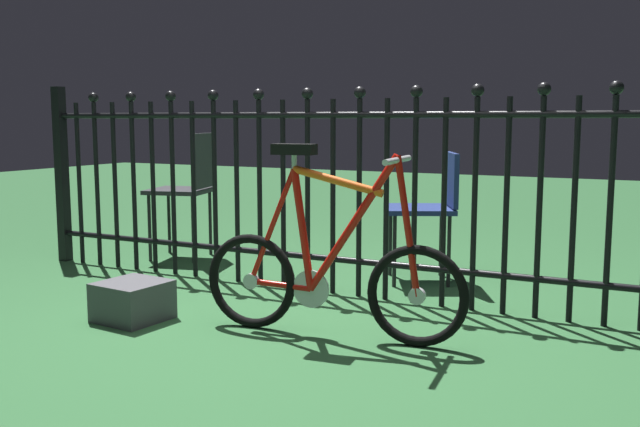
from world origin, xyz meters
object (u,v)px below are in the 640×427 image
Objects in this scene: bicycle at (330,272)px; chair_navy at (432,202)px; chair_charcoal at (190,182)px; display_crate at (133,301)px.

chair_navy is (0.05, 1.32, 0.19)m from bicycle.
display_crate is (0.73, -1.44, -0.46)m from chair_charcoal.
chair_charcoal is at bearing 116.71° from display_crate.
chair_charcoal reaches higher than chair_navy.
chair_charcoal is at bearing -177.49° from chair_navy.
chair_navy reaches higher than display_crate.
display_crate is at bearing -168.46° from bicycle.
chair_charcoal is 1.68m from display_crate.
chair_charcoal reaches higher than display_crate.
bicycle is 1.58× the size of chair_navy.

